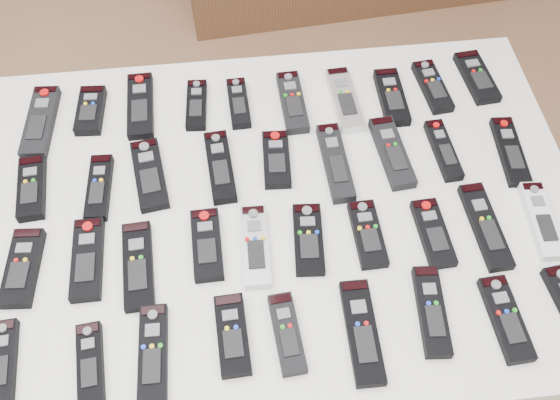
{
  "coord_description": "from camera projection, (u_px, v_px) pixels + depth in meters",
  "views": [
    {
      "loc": [
        0.05,
        -0.57,
        1.85
      ],
      "look_at": [
        0.13,
        0.14,
        0.8
      ],
      "focal_mm": 40.0,
      "sensor_mm": 36.0,
      "label": 1
    }
  ],
  "objects": [
    {
      "name": "ground",
      "position": [
        241.0,
        392.0,
        1.85
      ],
      "size": [
        4.0,
        4.0,
        0.0
      ],
      "primitive_type": "plane",
      "color": "#9C6C4F",
      "rests_on": "ground"
    },
    {
      "name": "table",
      "position": [
        280.0,
        220.0,
        1.33
      ],
      "size": [
        1.25,
        0.88,
        0.78
      ],
      "color": "white",
      "rests_on": "ground"
    },
    {
      "name": "remote_0",
      "position": [
        41.0,
        122.0,
        1.4
      ],
      "size": [
        0.07,
        0.2,
        0.02
      ],
      "primitive_type": "cube",
      "rotation": [
        0.0,
        0.0,
        -0.08
      ],
      "color": "black",
      "rests_on": "table"
    },
    {
      "name": "remote_1",
      "position": [
        91.0,
        110.0,
        1.41
      ],
      "size": [
        0.07,
        0.14,
        0.02
      ],
      "primitive_type": "cube",
      "rotation": [
        0.0,
        0.0,
        -0.07
      ],
      "color": "black",
      "rests_on": "table"
    },
    {
      "name": "remote_2",
      "position": [
        140.0,
        106.0,
        1.43
      ],
      "size": [
        0.06,
        0.19,
        0.02
      ],
      "primitive_type": "cube",
      "rotation": [
        0.0,
        0.0,
        0.02
      ],
      "color": "black",
      "rests_on": "table"
    },
    {
      "name": "remote_3",
      "position": [
        197.0,
        105.0,
        1.43
      ],
      "size": [
        0.05,
        0.15,
        0.02
      ],
      "primitive_type": "cube",
      "rotation": [
        0.0,
        0.0,
        -0.07
      ],
      "color": "black",
      "rests_on": "table"
    },
    {
      "name": "remote_4",
      "position": [
        239.0,
        103.0,
        1.43
      ],
      "size": [
        0.05,
        0.14,
        0.02
      ],
      "primitive_type": "cube",
      "rotation": [
        0.0,
        0.0,
        0.03
      ],
      "color": "black",
      "rests_on": "table"
    },
    {
      "name": "remote_5",
      "position": [
        292.0,
        102.0,
        1.43
      ],
      "size": [
        0.06,
        0.18,
        0.02
      ],
      "primitive_type": "cube",
      "rotation": [
        0.0,
        0.0,
        0.03
      ],
      "color": "black",
      "rests_on": "table"
    },
    {
      "name": "remote_6",
      "position": [
        344.0,
        100.0,
        1.43
      ],
      "size": [
        0.06,
        0.19,
        0.02
      ],
      "primitive_type": "cube",
      "rotation": [
        0.0,
        0.0,
        0.05
      ],
      "color": "#B7B7BC",
      "rests_on": "table"
    },
    {
      "name": "remote_7",
      "position": [
        392.0,
        97.0,
        1.44
      ],
      "size": [
        0.06,
        0.16,
        0.02
      ],
      "primitive_type": "cube",
      "rotation": [
        0.0,
        0.0,
        -0.01
      ],
      "color": "black",
      "rests_on": "table"
    },
    {
      "name": "remote_8",
      "position": [
        432.0,
        87.0,
        1.46
      ],
      "size": [
        0.07,
        0.16,
        0.02
      ],
      "primitive_type": "cube",
      "rotation": [
        0.0,
        0.0,
        0.1
      ],
      "color": "black",
      "rests_on": "table"
    },
    {
      "name": "remote_9",
      "position": [
        477.0,
        77.0,
        1.48
      ],
      "size": [
        0.07,
        0.16,
        0.02
      ],
      "primitive_type": "cube",
      "rotation": [
        0.0,
        0.0,
        0.09
      ],
      "color": "black",
      "rests_on": "table"
    },
    {
      "name": "remote_10",
      "position": [
        32.0,
        188.0,
        1.29
      ],
      "size": [
        0.06,
        0.16,
        0.02
      ],
      "primitive_type": "cube",
      "rotation": [
        0.0,
        0.0,
        0.07
      ],
      "color": "black",
      "rests_on": "table"
    },
    {
      "name": "remote_11",
      "position": [
        99.0,
        188.0,
        1.3
      ],
      "size": [
        0.05,
        0.16,
        0.02
      ],
      "primitive_type": "cube",
      "rotation": [
        0.0,
        0.0,
        -0.05
      ],
      "color": "black",
      "rests_on": "table"
    },
    {
      "name": "remote_12",
      "position": [
        150.0,
        175.0,
        1.32
      ],
      "size": [
        0.08,
        0.18,
        0.02
      ],
      "primitive_type": "cube",
      "rotation": [
        0.0,
        0.0,
        0.14
      ],
      "color": "black",
      "rests_on": "table"
    },
    {
      "name": "remote_13",
      "position": [
        220.0,
        167.0,
        1.32
      ],
      "size": [
        0.06,
        0.18,
        0.02
      ],
      "primitive_type": "cube",
      "rotation": [
        0.0,
        0.0,
        0.06
      ],
      "color": "black",
      "rests_on": "table"
    },
    {
      "name": "remote_14",
      "position": [
        276.0,
        159.0,
        1.34
      ],
      "size": [
        0.06,
        0.15,
        0.02
      ],
      "primitive_type": "cube",
      "rotation": [
        0.0,
        0.0,
        -0.06
      ],
      "color": "black",
      "rests_on": "table"
    },
    {
      "name": "remote_15",
      "position": [
        335.0,
        162.0,
        1.33
      ],
      "size": [
        0.06,
        0.2,
        0.02
      ],
      "primitive_type": "cube",
      "rotation": [
        0.0,
        0.0,
        0.03
      ],
      "color": "black",
      "rests_on": "table"
    },
    {
      "name": "remote_16",
      "position": [
        392.0,
        152.0,
        1.35
      ],
      "size": [
        0.07,
        0.19,
        0.02
      ],
      "primitive_type": "cube",
      "rotation": [
        0.0,
        0.0,
        0.09
      ],
      "color": "black",
      "rests_on": "table"
    },
    {
      "name": "remote_17",
      "position": [
        443.0,
        150.0,
        1.35
      ],
      "size": [
        0.05,
        0.16,
        0.02
      ],
      "primitive_type": "cube",
      "rotation": [
        0.0,
        0.0,
        0.06
      ],
      "color": "black",
      "rests_on": "table"
    },
    {
      "name": "remote_18",
      "position": [
        510.0,
        151.0,
        1.35
      ],
      "size": [
        0.06,
        0.18,
        0.02
      ],
      "primitive_type": "cube",
      "rotation": [
        0.0,
        0.0,
        -0.07
      ],
      "color": "black",
      "rests_on": "table"
    },
    {
      "name": "remote_19",
      "position": [
        23.0,
        268.0,
        1.19
      ],
      "size": [
        0.07,
        0.17,
        0.02
      ],
      "primitive_type": "cube",
      "rotation": [
        0.0,
        0.0,
        -0.08
      ],
      "color": "black",
      "rests_on": "table"
    },
    {
      "name": "remote_20",
      "position": [
        87.0,
        259.0,
        1.2
      ],
      "size": [
        0.06,
        0.18,
        0.02
      ],
      "primitive_type": "cube",
      "rotation": [
        0.0,
        0.0,
        0.0
      ],
      "color": "black",
      "rests_on": "table"
    },
    {
      "name": "remote_21",
      "position": [
        138.0,
        266.0,
        1.19
      ],
      "size": [
        0.06,
        0.19,
        0.02
      ],
      "primitive_type": "cube",
      "rotation": [
        0.0,
        0.0,
        0.05
      ],
      "color": "black",
      "rests_on": "table"
    },
    {
      "name": "remote_22",
      "position": [
        207.0,
        245.0,
        1.22
      ],
      "size": [
        0.06,
        0.16,
        0.02
      ],
      "primitive_type": "cube",
      "rotation": [
        0.0,
        0.0,
        0.02
      ],
      "color": "black",
      "rests_on": "table"
    },
    {
      "name": "remote_23",
      "position": [
        256.0,
        246.0,
        1.22
      ],
      "size": [
        0.06,
        0.18,
        0.02
      ],
      "primitive_type": "cube",
      "rotation": [
        0.0,
        0.0,
        -0.03
      ],
      "color": "#B7B7BC",
      "rests_on": "table"
    },
    {
      "name": "remote_24",
      "position": [
        308.0,
        239.0,
        1.23
      ],
      "size": [
        0.07,
        0.16,
        0.02
      ],
      "primitive_type": "cube",
      "rotation": [
        0.0,
        0.0,
        -0.08
      ],
      "color": "black",
      "rests_on": "table"
    },
    {
      "name": "remote_25",
      "position": [
        368.0,
        234.0,
        1.23
      ],
      "size": [
        0.06,
        0.15,
        0.02
      ],
      "primitive_type": "cube",
      "rotation": [
        0.0,
        0.0,
        0.02
      ],
      "color": "black",
      "rests_on": "table"
    },
    {
      "name": "remote_26",
      "position": [
        433.0,
        233.0,
        1.24
      ],
      "size": [
        0.06,
        0.15,
        0.02
      ],
      "primitive_type": "cube",
      "rotation": [
        0.0,
        0.0,
        0.04
      ],
      "color": "black",
      "rests_on": "table"
    },
    {
      "name": "remote_27",
      "position": [
        485.0,
        226.0,
        1.24
      ],
      "size": [
        0.06,
        0.2,
        0.02
      ],
      "primitive_type": "cube",
      "rotation": [
        0.0,
        0.0,
        0.05
      ],
      "color": "black",
      "rests_on": "table"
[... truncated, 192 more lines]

